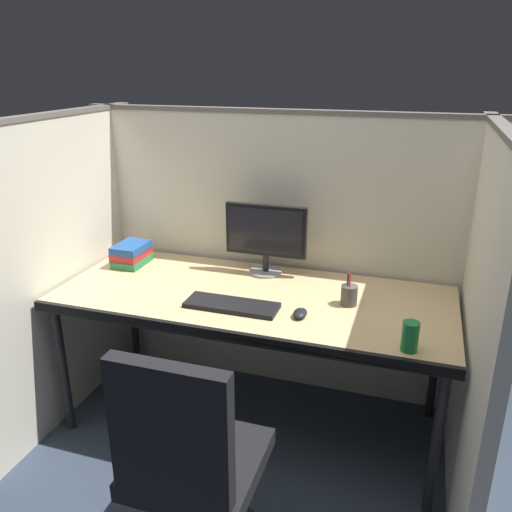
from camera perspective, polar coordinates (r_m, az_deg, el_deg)
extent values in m
plane|color=#2D3847|center=(2.71, -2.43, -21.15)|extent=(8.00, 8.00, 0.00)
cube|color=beige|center=(2.92, 2.37, -0.10)|extent=(2.20, 0.05, 1.55)
cube|color=#605B56|center=(2.75, 2.62, 15.45)|extent=(2.21, 0.06, 0.02)
cube|color=beige|center=(2.90, -20.05, -1.57)|extent=(0.05, 1.40, 1.55)
cube|color=#605B56|center=(2.72, -22.09, 13.99)|extent=(0.06, 1.41, 0.02)
cube|color=beige|center=(2.35, 22.75, -7.13)|extent=(0.05, 1.40, 1.55)
cube|color=#605B56|center=(2.13, 25.66, 12.10)|extent=(0.06, 1.41, 0.02)
cube|color=tan|center=(2.55, -0.35, -4.59)|extent=(1.90, 0.80, 0.04)
cube|color=black|center=(2.23, -3.49, -8.63)|extent=(1.90, 0.02, 0.05)
cylinder|color=black|center=(2.85, -20.22, -11.49)|extent=(0.04, 0.04, 0.70)
cylinder|color=black|center=(2.36, 19.00, -18.74)|extent=(0.04, 0.04, 0.70)
cylinder|color=black|center=(3.34, -13.21, -5.91)|extent=(0.04, 0.04, 0.70)
cylinder|color=black|center=(2.93, 18.99, -10.50)|extent=(0.04, 0.04, 0.70)
cube|color=black|center=(2.01, -6.25, -21.45)|extent=(0.44, 0.44, 0.07)
cube|color=black|center=(1.70, -9.32, -18.49)|extent=(0.40, 0.06, 0.48)
cylinder|color=gray|center=(2.79, 1.06, -1.72)|extent=(0.17, 0.17, 0.01)
cylinder|color=black|center=(2.77, 1.07, -0.73)|extent=(0.03, 0.03, 0.09)
cube|color=black|center=(2.71, 1.09, 2.82)|extent=(0.43, 0.03, 0.27)
cube|color=black|center=(2.70, 0.98, 2.71)|extent=(0.39, 0.01, 0.23)
cube|color=black|center=(2.41, -2.66, -5.36)|extent=(0.43, 0.15, 0.02)
ellipsoid|color=black|center=(2.33, 4.82, -6.22)|extent=(0.06, 0.10, 0.03)
cylinder|color=#59595B|center=(2.34, 4.93, -5.75)|extent=(0.01, 0.01, 0.01)
cylinder|color=#197233|center=(2.13, 16.41, -8.39)|extent=(0.07, 0.07, 0.12)
cube|color=#26723F|center=(2.99, -13.33, -0.52)|extent=(0.15, 0.21, 0.04)
cube|color=#B22626|center=(2.98, -13.43, 0.24)|extent=(0.15, 0.21, 0.04)
cube|color=#1E478C|center=(2.96, -13.44, 0.92)|extent=(0.15, 0.21, 0.04)
cylinder|color=#4C4742|center=(2.46, 10.09, -4.22)|extent=(0.08, 0.08, 0.09)
cylinder|color=red|center=(2.43, 10.12, -3.51)|extent=(0.01, 0.01, 0.15)
cylinder|color=#263FB2|center=(2.46, 9.89, -3.39)|extent=(0.01, 0.01, 0.14)
cylinder|color=black|center=(2.44, 9.91, -3.49)|extent=(0.01, 0.01, 0.14)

